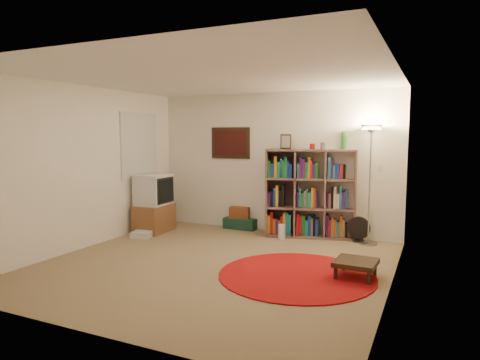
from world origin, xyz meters
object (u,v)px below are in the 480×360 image
at_px(floor_fan, 359,229).
at_px(suitcase, 242,223).
at_px(tv_stand, 154,204).
at_px(side_table, 356,263).
at_px(bookshelf, 309,195).
at_px(floor_lamp, 371,145).

bearing_deg(floor_fan, suitcase, 167.68).
height_order(floor_fan, tv_stand, tv_stand).
xyz_separation_m(floor_fan, suitcase, (-2.18, 0.16, -0.11)).
height_order(tv_stand, side_table, tv_stand).
distance_m(bookshelf, floor_lamp, 1.34).
height_order(bookshelf, tv_stand, bookshelf).
height_order(floor_lamp, floor_fan, floor_lamp).
bearing_deg(side_table, bookshelf, 120.98).
height_order(floor_lamp, suitcase, floor_lamp).
relative_size(floor_lamp, floor_fan, 4.53).
relative_size(bookshelf, side_table, 3.52).
bearing_deg(tv_stand, floor_lamp, 8.67).
relative_size(floor_lamp, side_table, 3.72).
xyz_separation_m(bookshelf, floor_lamp, (1.02, -0.11, 0.86)).
xyz_separation_m(tv_stand, side_table, (3.77, -1.06, -0.31)).
height_order(floor_lamp, side_table, floor_lamp).
bearing_deg(side_table, suitcase, 140.70).
height_order(bookshelf, side_table, bookshelf).
bearing_deg(floor_fan, tv_stand, -175.52).
relative_size(bookshelf, floor_fan, 4.29).
bearing_deg(bookshelf, floor_fan, -15.98).
xyz_separation_m(floor_lamp, suitcase, (-2.34, 0.24, -1.48)).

